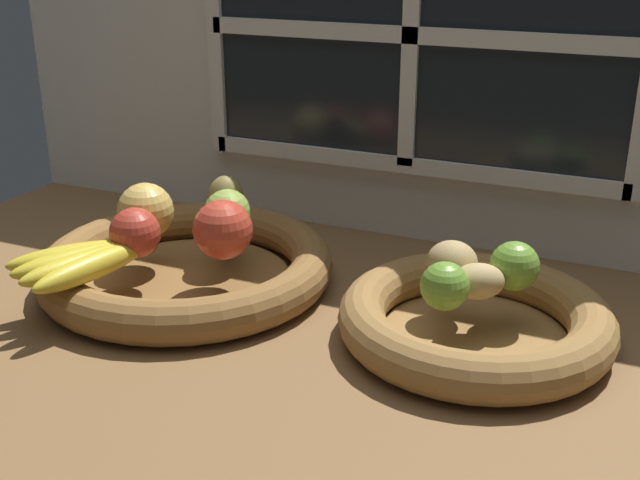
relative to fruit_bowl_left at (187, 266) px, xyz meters
The scene contains 14 objects.
ground_plane 21.96cm from the fruit_bowl_left, ahead, with size 140.00×90.00×3.00cm, color brown.
back_wall 44.69cm from the fruit_bowl_left, 54.17° to the left, with size 140.00×4.60×55.00cm.
fruit_bowl_left is the anchor object (origin of this frame).
fruit_bowl_right 39.40cm from the fruit_bowl_left, ahead, with size 32.06×32.06×5.58cm.
apple_golden_left 9.41cm from the fruit_bowl_left, behind, with size 7.64×7.64×7.64cm, color #DBB756.
apple_red_right 9.72cm from the fruit_bowl_left, 11.41° to the right, with size 7.70×7.70×7.70cm, color #CC422D.
apple_red_front 9.19cm from the fruit_bowl_left, 122.59° to the right, with size 6.56×6.56×6.56cm, color #B73828.
apple_green_back 9.07cm from the fruit_bowl_left, 57.83° to the left, with size 6.61×6.61×6.61cm, color #99B74C.
pear_brown 10.68cm from the fruit_bowl_left, 77.10° to the left, with size 5.30×5.22×7.75cm, color olive.
banana_bunch_front 14.52cm from the fruit_bowl_left, 116.74° to the right, with size 14.08×18.43×3.17cm.
potato_large 39.72cm from the fruit_bowl_left, ahead, with size 6.12×4.52×4.14cm, color tan.
potato_oblong 36.08cm from the fruit_bowl_left, ahead, with size 6.11×5.83×5.19cm, color tan.
lime_near 37.29cm from the fruit_bowl_left, ahead, with size 5.50×5.50×5.50cm, color #6B9E33.
lime_far 43.25cm from the fruit_bowl_left, ahead, with size 5.83×5.83×5.83cm, color #6B9E33.
Camera 1 is at (34.56, -82.68, 45.45)cm, focal length 44.61 mm.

